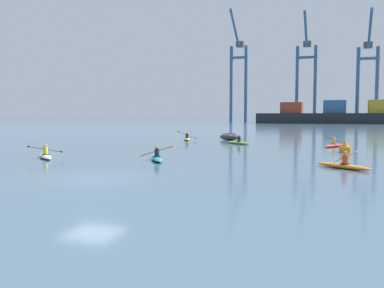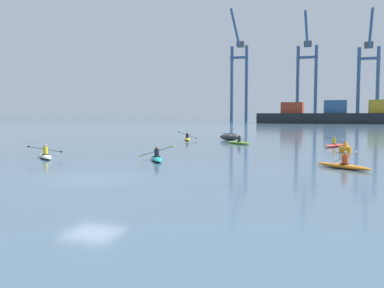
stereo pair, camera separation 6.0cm
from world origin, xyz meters
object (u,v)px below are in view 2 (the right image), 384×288
object	(u,v)px
container_barge	(336,115)
kayak_white	(45,156)
kayak_red	(334,145)
gantry_crane_west_mid	(307,72)
channel_buoy	(345,148)
gantry_crane_east_mid	(368,72)
gantry_crane_west	(239,71)
kayak_lime	(239,142)
capsized_dinghy	(230,137)
kayak_teal	(157,158)
kayak_orange	(343,165)
kayak_yellow	(187,139)

from	to	relation	value
container_barge	kayak_white	bearing A→B (deg)	-98.13
container_barge	kayak_red	world-z (taller)	container_barge
gantry_crane_west_mid	container_barge	bearing A→B (deg)	-53.96
container_barge	channel_buoy	size ratio (longest dim) A/B	50.17
container_barge	gantry_crane_east_mid	distance (m)	20.20
gantry_crane_west	kayak_lime	distance (m)	119.01
gantry_crane_west	capsized_dinghy	distance (m)	112.87
channel_buoy	kayak_teal	bearing A→B (deg)	-138.87
kayak_orange	container_barge	bearing A→B (deg)	90.61
kayak_lime	kayak_yellow	distance (m)	7.99
container_barge	capsized_dinghy	xyz separation A→B (m)	(-10.67, -98.32, -2.31)
gantry_crane_east_mid	kayak_yellow	bearing A→B (deg)	-103.04
kayak_lime	kayak_yellow	bearing A→B (deg)	149.82
kayak_white	gantry_crane_west	bearing A→B (deg)	97.69
kayak_lime	kayak_yellow	size ratio (longest dim) A/B	0.92
container_barge	kayak_teal	distance (m)	120.59
kayak_teal	kayak_lime	world-z (taller)	kayak_teal
gantry_crane_west_mid	kayak_white	world-z (taller)	gantry_crane_west_mid
container_barge	kayak_yellow	size ratio (longest dim) A/B	14.98
kayak_teal	kayak_white	bearing A→B (deg)	-170.60
channel_buoy	capsized_dinghy	bearing A→B (deg)	135.46
gantry_crane_west	kayak_yellow	bearing A→B (deg)	-79.76
gantry_crane_west_mid	kayak_white	bearing A→B (deg)	-92.87
kayak_teal	kayak_orange	world-z (taller)	kayak_teal
channel_buoy	kayak_teal	xyz separation A→B (m)	(-11.30, -9.87, -0.19)
container_barge	kayak_white	size ratio (longest dim) A/B	17.20
kayak_red	capsized_dinghy	bearing A→B (deg)	150.91
capsized_dinghy	kayak_red	size ratio (longest dim) A/B	0.85
kayak_white	kayak_teal	distance (m)	7.64
kayak_red	container_barge	bearing A→B (deg)	90.37
kayak_orange	kayak_red	size ratio (longest dim) A/B	0.92
gantry_crane_west	gantry_crane_west_mid	xyz separation A→B (m)	(24.60, 4.21, -0.46)
channel_buoy	kayak_white	size ratio (longest dim) A/B	0.34
gantry_crane_west	kayak_teal	world-z (taller)	gantry_crane_west
gantry_crane_west_mid	kayak_yellow	bearing A→B (deg)	-92.33
gantry_crane_east_mid	kayak_orange	bearing A→B (deg)	-93.91
channel_buoy	kayak_red	size ratio (longest dim) A/B	0.30
container_barge	kayak_yellow	bearing A→B (deg)	-98.62
kayak_white	kayak_teal	size ratio (longest dim) A/B	0.90
channel_buoy	kayak_orange	bearing A→B (deg)	-91.33
container_barge	gantry_crane_west	world-z (taller)	gantry_crane_west
kayak_lime	kayak_yellow	xyz separation A→B (m)	(-6.91, 4.02, 0.00)
capsized_dinghy	gantry_crane_east_mid	bearing A→B (deg)	79.05
container_barge	capsized_dinghy	world-z (taller)	container_barge
kayak_white	gantry_crane_west_mid	bearing A→B (deg)	87.13
kayak_orange	kayak_yellow	xyz separation A→B (m)	(-16.45, 20.21, -0.00)
channel_buoy	gantry_crane_east_mid	bearing A→B (deg)	85.88
container_barge	gantry_crane_west	size ratio (longest dim) A/B	1.26
gantry_crane_west	capsized_dinghy	size ratio (longest dim) A/B	14.17
gantry_crane_west	kayak_orange	xyz separation A→B (m)	(36.39, -130.56, -19.10)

